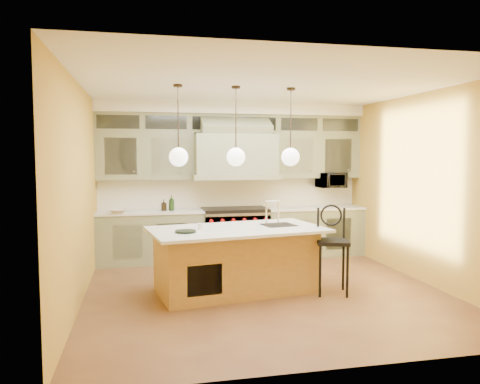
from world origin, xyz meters
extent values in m
plane|color=#59321E|center=(0.00, 0.00, 0.00)|extent=(5.00, 5.00, 0.00)
plane|color=white|center=(0.00, 0.00, 2.90)|extent=(5.00, 5.00, 0.00)
plane|color=gold|center=(0.00, 2.50, 1.45)|extent=(5.00, 0.00, 5.00)
plane|color=gold|center=(0.00, -2.50, 1.45)|extent=(5.00, 0.00, 5.00)
plane|color=gold|center=(-2.50, 0.00, 1.45)|extent=(0.00, 5.00, 5.00)
plane|color=gold|center=(2.50, 0.00, 1.45)|extent=(0.00, 5.00, 5.00)
cube|color=gray|center=(-1.55, 2.17, 0.45)|extent=(1.90, 0.65, 0.90)
cube|color=gray|center=(1.55, 2.17, 0.45)|extent=(1.90, 0.65, 0.90)
cube|color=white|center=(-1.55, 2.17, 0.92)|extent=(1.90, 0.68, 0.04)
cube|color=white|center=(1.55, 2.17, 0.92)|extent=(1.90, 0.68, 0.04)
cube|color=silver|center=(0.00, 2.48, 1.22)|extent=(5.00, 0.04, 0.56)
cube|color=gray|center=(-1.62, 2.33, 1.93)|extent=(1.75, 0.35, 0.85)
cube|color=gray|center=(1.62, 2.33, 1.93)|extent=(1.75, 0.35, 0.85)
cube|color=gray|center=(0.00, 2.15, 1.95)|extent=(1.50, 0.70, 0.75)
cube|color=gray|center=(0.00, 2.15, 1.55)|extent=(1.60, 0.76, 0.10)
cube|color=#333833|center=(0.00, 2.33, 2.53)|extent=(5.00, 0.35, 0.35)
cube|color=white|center=(0.00, 2.31, 2.80)|extent=(5.00, 0.47, 0.20)
cube|color=silver|center=(0.00, 2.15, 0.45)|extent=(1.20, 0.70, 0.90)
cube|color=black|center=(0.00, 2.15, 0.93)|extent=(1.20, 0.70, 0.06)
cube|color=silver|center=(0.00, 1.83, 0.78)|extent=(1.20, 0.06, 0.14)
cube|color=olive|center=(-0.40, 0.08, 0.44)|extent=(2.30, 1.36, 0.88)
cube|color=white|center=(-0.39, 0.03, 0.90)|extent=(2.59, 1.65, 0.04)
cube|color=black|center=(0.26, 0.19, 0.90)|extent=(0.52, 0.48, 0.05)
cylinder|color=black|center=(0.67, -0.43, 0.36)|extent=(0.04, 0.04, 0.72)
cylinder|color=black|center=(1.03, -0.53, 0.36)|extent=(0.04, 0.04, 0.72)
cylinder|color=black|center=(0.77, -0.07, 0.36)|extent=(0.04, 0.04, 0.72)
cylinder|color=black|center=(1.13, -0.17, 0.36)|extent=(0.04, 0.04, 0.72)
cube|color=black|center=(0.90, -0.30, 0.74)|extent=(0.54, 0.54, 0.05)
torus|color=black|center=(0.95, -0.12, 1.09)|extent=(0.31, 0.11, 0.31)
imported|color=black|center=(1.95, 2.25, 1.45)|extent=(0.54, 0.37, 0.30)
imported|color=#183313|center=(-1.17, 2.15, 1.08)|extent=(0.12, 0.12, 0.28)
imported|color=black|center=(-1.31, 2.15, 1.04)|extent=(0.10, 0.10, 0.20)
imported|color=beige|center=(-2.11, 1.92, 0.98)|extent=(0.32, 0.32, 0.07)
imported|color=white|center=(-0.91, 0.03, 0.96)|extent=(0.10, 0.10, 0.08)
cylinder|color=#2D2319|center=(-1.20, 0.08, 2.88)|extent=(0.12, 0.12, 0.03)
cylinder|color=#2D2319|center=(-1.20, 0.08, 2.44)|extent=(0.02, 0.02, 0.93)
sphere|color=white|center=(-1.20, 0.08, 1.92)|extent=(0.26, 0.26, 0.26)
cylinder|color=#2D2319|center=(-0.40, 0.08, 2.88)|extent=(0.12, 0.12, 0.03)
cylinder|color=#2D2319|center=(-0.40, 0.08, 2.44)|extent=(0.02, 0.02, 0.93)
sphere|color=white|center=(-0.40, 0.08, 1.92)|extent=(0.26, 0.26, 0.26)
cylinder|color=#2D2319|center=(0.40, 0.08, 2.88)|extent=(0.12, 0.12, 0.03)
cylinder|color=#2D2319|center=(0.40, 0.08, 2.44)|extent=(0.02, 0.02, 0.93)
sphere|color=white|center=(0.40, 0.08, 1.92)|extent=(0.26, 0.26, 0.26)
camera|label=1|loc=(-1.71, -6.35, 1.96)|focal=35.00mm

